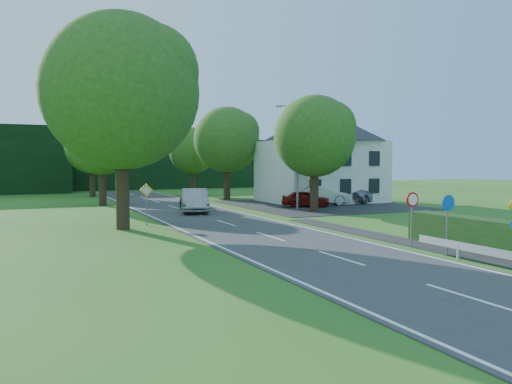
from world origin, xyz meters
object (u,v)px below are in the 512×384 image
streetlight (296,152)px  parked_car_red (305,199)px  motorcycle (181,201)px  parasol (312,198)px  moving_car (195,200)px  parked_car_silver_b (365,194)px  parked_car_silver_a (320,195)px

streetlight → parked_car_red: bearing=41.3°
motorcycle → parasol: parasol is taller
moving_car → parked_car_silver_b: size_ratio=0.94×
moving_car → parked_car_red: 9.51m
parked_car_silver_b → moving_car: bearing=76.4°
moving_car → parked_car_silver_a: moving_car is taller
streetlight → parked_car_silver_b: streetlight is taller
streetlight → parked_car_silver_a: size_ratio=1.59×
parasol → motorcycle: bearing=144.8°
moving_car → parked_car_silver_b: (16.81, 2.20, -0.09)m
moving_car → parked_car_silver_a: 11.49m
parked_car_red → streetlight: bearing=156.7°
parked_car_silver_a → parked_car_silver_b: size_ratio=0.92×
streetlight → motorcycle: 10.26m
streetlight → parked_car_red: 4.41m
streetlight → parked_car_silver_b: size_ratio=1.46×
parked_car_red → parked_car_silver_b: (7.31, 1.80, 0.09)m
moving_car → parasol: 9.13m
parked_car_silver_b → parasol: 8.56m
moving_car → parasol: size_ratio=2.63×
motorcycle → parasol: (8.68, -6.13, 0.40)m
parked_car_silver_a → parasol: parasol is taller
moving_car → motorcycle: size_ratio=2.82×
moving_car → motorcycle: bearing=100.2°
streetlight → parasol: streetlight is taller
motorcycle → parked_car_silver_b: parked_car_silver_b is taller
parked_car_silver_a → parasol: (-2.39, -2.66, 0.06)m
parked_car_silver_b → parasol: (-7.78, -3.57, 0.12)m
moving_car → parked_car_red: size_ratio=1.32×
parasol → parked_car_red: bearing=75.0°
parked_car_red → parked_car_silver_a: bearing=-39.5°
streetlight → parked_car_silver_a: bearing=33.6°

